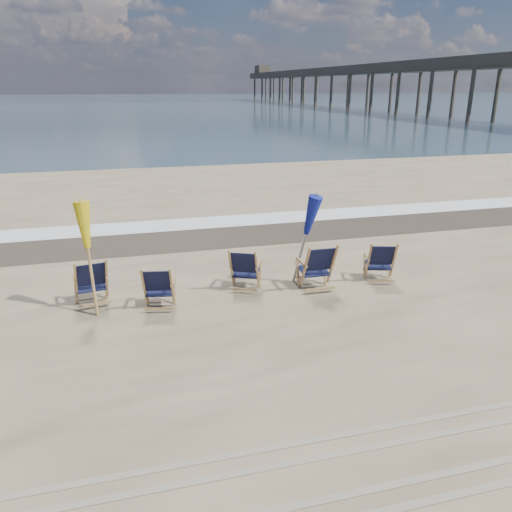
# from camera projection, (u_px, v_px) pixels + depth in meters

# --- Properties ---
(ocean) EXTENTS (400.00, 400.00, 0.00)m
(ocean) POSITION_uv_depth(u_px,v_px,m) (127.00, 102.00, 125.21)
(ocean) COLOR #384E5D
(ocean) RESTS_ON ground
(surf_foam) EXTENTS (200.00, 1.40, 0.01)m
(surf_foam) POSITION_uv_depth(u_px,v_px,m) (207.00, 222.00, 15.82)
(surf_foam) COLOR silver
(surf_foam) RESTS_ON ground
(wet_sand_strip) EXTENTS (200.00, 2.60, 0.00)m
(wet_sand_strip) POSITION_uv_depth(u_px,v_px,m) (215.00, 235.00, 14.45)
(wet_sand_strip) COLOR #42362A
(wet_sand_strip) RESTS_ON ground
(tire_tracks) EXTENTS (80.00, 1.30, 0.01)m
(tire_tracks) POSITION_uv_depth(u_px,v_px,m) (369.00, 468.00, 5.68)
(tire_tracks) COLOR gray
(tire_tracks) RESTS_ON ground
(beach_chair_0) EXTENTS (0.77, 0.83, 1.02)m
(beach_chair_0) POSITION_uv_depth(u_px,v_px,m) (107.00, 280.00, 9.78)
(beach_chair_0) COLOR black
(beach_chair_0) RESTS_ON ground
(beach_chair_1) EXTENTS (0.72, 0.78, 0.94)m
(beach_chair_1) POSITION_uv_depth(u_px,v_px,m) (172.00, 288.00, 9.51)
(beach_chair_1) COLOR black
(beach_chair_1) RESTS_ON ground
(beach_chair_2) EXTENTS (0.86, 0.90, 0.98)m
(beach_chair_2) POSITION_uv_depth(u_px,v_px,m) (257.00, 270.00, 10.35)
(beach_chair_2) COLOR black
(beach_chair_2) RESTS_ON ground
(beach_chair_3) EXTENTS (0.70, 0.78, 1.08)m
(beach_chair_3) POSITION_uv_depth(u_px,v_px,m) (333.00, 266.00, 10.44)
(beach_chair_3) COLOR black
(beach_chair_3) RESTS_ON ground
(beach_chair_4) EXTENTS (0.79, 0.85, 0.97)m
(beach_chair_4) POSITION_uv_depth(u_px,v_px,m) (393.00, 262.00, 10.84)
(beach_chair_4) COLOR black
(beach_chair_4) RESTS_ON ground
(umbrella_yellow) EXTENTS (0.30, 0.30, 2.14)m
(umbrella_yellow) POSITION_uv_depth(u_px,v_px,m) (86.00, 232.00, 9.02)
(umbrella_yellow) COLOR #B0854F
(umbrella_yellow) RESTS_ON ground
(umbrella_blue) EXTENTS (0.30, 0.30, 2.03)m
(umbrella_blue) POSITION_uv_depth(u_px,v_px,m) (304.00, 217.00, 10.45)
(umbrella_blue) COLOR #A5A5AD
(umbrella_blue) RESTS_ON ground
(fishing_pier) EXTENTS (4.40, 140.00, 9.30)m
(fishing_pier) POSITION_uv_depth(u_px,v_px,m) (365.00, 82.00, 83.60)
(fishing_pier) COLOR #4A4036
(fishing_pier) RESTS_ON ground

